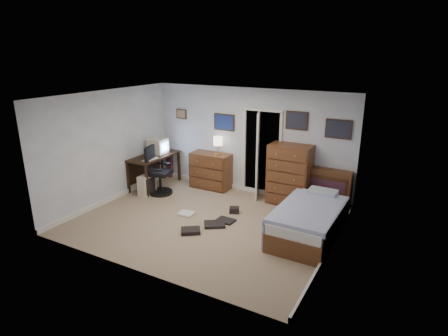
{
  "coord_description": "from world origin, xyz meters",
  "views": [
    {
      "loc": [
        3.64,
        -5.82,
        3.32
      ],
      "look_at": [
        0.27,
        0.3,
        1.1
      ],
      "focal_mm": 30.0,
      "sensor_mm": 36.0,
      "label": 1
    }
  ],
  "objects_px": {
    "low_dresser": "(211,171)",
    "bed": "(309,220)",
    "office_chair": "(157,176)",
    "tall_dresser": "(290,175)",
    "computer_desk": "(151,162)"
  },
  "relations": [
    {
      "from": "computer_desk",
      "to": "low_dresser",
      "type": "xyz_separation_m",
      "value": [
        1.39,
        0.61,
        -0.18
      ]
    },
    {
      "from": "bed",
      "to": "office_chair",
      "type": "bearing_deg",
      "value": 175.45
    },
    {
      "from": "office_chair",
      "to": "tall_dresser",
      "type": "relative_size",
      "value": 0.86
    },
    {
      "from": "computer_desk",
      "to": "low_dresser",
      "type": "distance_m",
      "value": 1.53
    },
    {
      "from": "tall_dresser",
      "to": "computer_desk",
      "type": "bearing_deg",
      "value": -169.11
    },
    {
      "from": "office_chair",
      "to": "low_dresser",
      "type": "height_order",
      "value": "office_chair"
    },
    {
      "from": "low_dresser",
      "to": "bed",
      "type": "bearing_deg",
      "value": -25.81
    },
    {
      "from": "office_chair",
      "to": "low_dresser",
      "type": "xyz_separation_m",
      "value": [
        0.91,
        0.97,
        -0.0
      ]
    },
    {
      "from": "low_dresser",
      "to": "tall_dresser",
      "type": "distance_m",
      "value": 2.06
    },
    {
      "from": "bed",
      "to": "low_dresser",
      "type": "bearing_deg",
      "value": 156.21
    },
    {
      "from": "low_dresser",
      "to": "tall_dresser",
      "type": "relative_size",
      "value": 0.74
    },
    {
      "from": "low_dresser",
      "to": "bed",
      "type": "relative_size",
      "value": 0.5
    },
    {
      "from": "low_dresser",
      "to": "bed",
      "type": "height_order",
      "value": "low_dresser"
    },
    {
      "from": "low_dresser",
      "to": "bed",
      "type": "distance_m",
      "value": 3.19
    },
    {
      "from": "computer_desk",
      "to": "tall_dresser",
      "type": "height_order",
      "value": "tall_dresser"
    }
  ]
}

